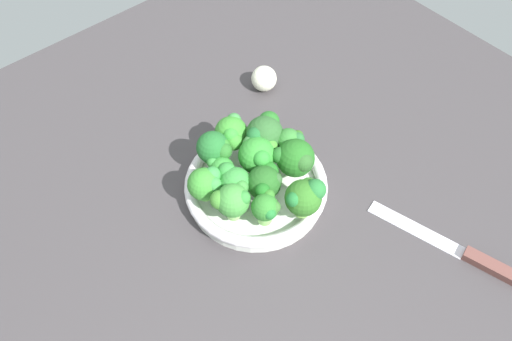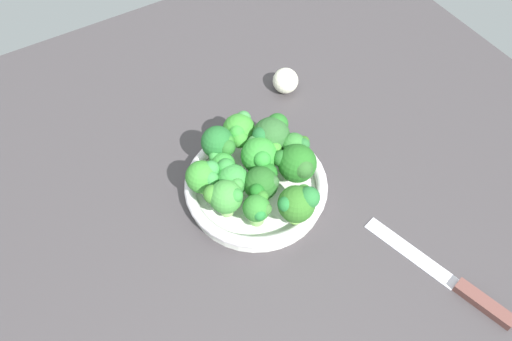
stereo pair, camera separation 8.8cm
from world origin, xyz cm
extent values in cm
cube|color=#3F3A3D|center=(0.00, 0.00, -1.25)|extent=(130.00, 130.00, 2.50)
cylinder|color=white|center=(2.43, -3.61, 0.83)|extent=(24.40, 24.40, 1.65)
torus|color=white|center=(2.43, -3.61, 2.66)|extent=(25.41, 25.41, 2.02)
cylinder|color=#9CD070|center=(5.58, -11.39, 4.97)|extent=(2.60, 2.60, 2.61)
sphere|color=#21662A|center=(5.58, -11.39, 8.16)|extent=(5.80, 5.80, 5.80)
sphere|color=#276725|center=(4.83, -9.30, 8.55)|extent=(2.97, 2.97, 2.97)
sphere|color=#2D7628|center=(4.31, -10.24, 8.83)|extent=(2.53, 2.53, 2.53)
cylinder|color=#92D96E|center=(6.55, 3.40, 4.87)|extent=(2.37, 2.37, 2.39)
sphere|color=#2F792A|center=(6.55, 3.40, 7.54)|extent=(4.53, 4.53, 4.53)
sphere|color=#336A2A|center=(5.59, 4.51, 7.94)|extent=(2.14, 2.14, 2.14)
sphere|color=#22742F|center=(6.93, 4.89, 7.99)|extent=(2.08, 2.08, 2.08)
sphere|color=#2F7325|center=(4.95, 2.51, 8.44)|extent=(2.01, 2.01, 2.01)
cylinder|color=#84D057|center=(0.59, -12.60, 4.48)|extent=(1.85, 1.85, 1.61)
sphere|color=#398D2E|center=(0.59, -12.60, 7.23)|extent=(6.00, 6.00, 6.00)
sphere|color=#3C8440|center=(-1.11, -13.82, 8.34)|extent=(2.65, 2.65, 2.65)
sphere|color=#38882E|center=(1.73, -10.36, 7.69)|extent=(3.24, 3.24, 3.24)
sphere|color=#338E30|center=(1.66, -11.29, 8.48)|extent=(3.01, 3.01, 3.01)
cylinder|color=#89BA52|center=(-3.39, -8.05, 4.64)|extent=(1.81, 1.81, 1.93)
sphere|color=#2C5D2B|center=(-3.39, -8.05, 7.80)|extent=(6.76, 6.76, 6.76)
sphere|color=#1F612C|center=(-1.19, -8.02, 9.19)|extent=(3.10, 3.10, 3.10)
sphere|color=#246823|center=(-5.36, -9.17, 8.69)|extent=(3.94, 3.94, 3.94)
cylinder|color=#7BB251|center=(-5.72, -4.34, 4.89)|extent=(2.05, 2.05, 2.45)
sphere|color=#337931|center=(-5.72, -4.34, 7.58)|extent=(4.49, 4.49, 4.49)
sphere|color=#316620|center=(-7.41, -3.81, 8.08)|extent=(2.07, 2.07, 2.07)
sphere|color=#286730|center=(-6.86, -3.21, 8.17)|extent=(2.46, 2.46, 2.46)
cylinder|color=#75C44F|center=(11.13, -6.76, 4.57)|extent=(2.18, 2.18, 1.81)
sphere|color=#398E31|center=(11.13, -6.76, 7.30)|extent=(5.60, 5.60, 5.60)
sphere|color=#378F40|center=(9.36, -6.67, 8.31)|extent=(2.99, 2.99, 2.99)
sphere|color=#398C3E|center=(10.25, -5.09, 8.14)|extent=(2.64, 2.64, 2.64)
cylinder|color=#95D571|center=(9.89, -0.65, 5.00)|extent=(2.27, 2.27, 2.67)
sphere|color=#408F3A|center=(9.89, -0.65, 8.15)|extent=(5.58, 5.58, 5.58)
sphere|color=#318534|center=(8.77, 0.64, 9.32)|extent=(2.42, 2.42, 2.42)
sphere|color=#3F862E|center=(11.58, -1.88, 8.62)|extent=(3.15, 3.15, 3.15)
cylinder|color=#85CE59|center=(0.53, -5.59, 4.47)|extent=(2.79, 2.79, 1.60)
sphere|color=#328C30|center=(0.53, -5.59, 7.40)|extent=(6.54, 6.54, 6.54)
sphere|color=#2E8E30|center=(1.25, -3.56, 9.02)|extent=(3.01, 3.01, 3.01)
sphere|color=#429030|center=(-2.20, -5.18, 7.97)|extent=(2.69, 2.69, 2.69)
sphere|color=#428340|center=(-0.14, -7.53, 8.20)|extent=(3.34, 3.34, 3.34)
cylinder|color=#89B34D|center=(3.33, -0.54, 4.47)|extent=(2.21, 2.21, 1.61)
sphere|color=#225B20|center=(3.33, -0.54, 7.19)|extent=(5.89, 5.89, 5.89)
sphere|color=#2D582B|center=(1.87, 0.63, 8.04)|extent=(2.38, 2.38, 2.38)
sphere|color=#1B631C|center=(5.10, 1.15, 8.53)|extent=(2.47, 2.47, 2.47)
sphere|color=#1F661E|center=(1.41, -1.56, 7.57)|extent=(3.44, 3.44, 3.44)
cylinder|color=#80BD52|center=(0.81, 6.22, 4.76)|extent=(2.64, 2.64, 2.19)
sphere|color=#2F6D23|center=(0.81, 6.22, 7.84)|extent=(6.11, 6.11, 6.11)
sphere|color=#317526|center=(-1.30, 5.22, 8.47)|extent=(2.50, 2.50, 2.50)
sphere|color=#227130|center=(2.77, 6.02, 9.14)|extent=(2.55, 2.55, 2.55)
sphere|color=#267131|center=(-0.97, 6.98, 9.34)|extent=(3.57, 3.57, 3.57)
cylinder|color=#82C258|center=(-4.06, -0.76, 4.50)|extent=(2.06, 2.06, 1.66)
sphere|color=#22651F|center=(-4.06, -0.76, 7.51)|extent=(6.73, 6.73, 6.73)
sphere|color=#226323|center=(-2.03, -2.50, 8.20)|extent=(2.99, 2.99, 2.99)
sphere|color=#2B5D26|center=(-3.86, 1.08, 8.42)|extent=(3.57, 3.57, 3.57)
cylinder|color=#98DA70|center=(6.73, -7.51, 4.55)|extent=(2.31, 2.31, 1.77)
sphere|color=#328833|center=(6.73, -7.51, 6.85)|extent=(4.33, 4.33, 4.33)
sphere|color=#34822D|center=(7.45, -5.98, 7.76)|extent=(1.85, 1.85, 1.85)
sphere|color=#348738|center=(7.28, -9.23, 7.61)|extent=(2.21, 2.21, 2.21)
cylinder|color=#7BB75E|center=(6.95, -3.67, 4.47)|extent=(1.80, 1.80, 1.61)
sphere|color=#368B3A|center=(6.95, -3.67, 7.06)|extent=(5.48, 5.48, 5.48)
sphere|color=#318536|center=(6.93, -5.87, 8.08)|extent=(3.14, 3.14, 3.14)
sphere|color=#398636|center=(7.25, -1.65, 8.32)|extent=(2.39, 2.39, 2.39)
cube|color=silver|center=(-13.36, 20.10, 0.20)|extent=(7.02, 17.08, 0.40)
cube|color=brown|center=(-16.89, 32.92, 0.75)|extent=(4.67, 9.84, 1.50)
sphere|color=white|center=(-16.34, -22.91, 2.67)|extent=(5.33, 5.33, 5.33)
camera|label=1|loc=(36.69, 36.28, 77.19)|focal=36.21mm
camera|label=2|loc=(29.57, 41.43, 77.19)|focal=36.21mm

